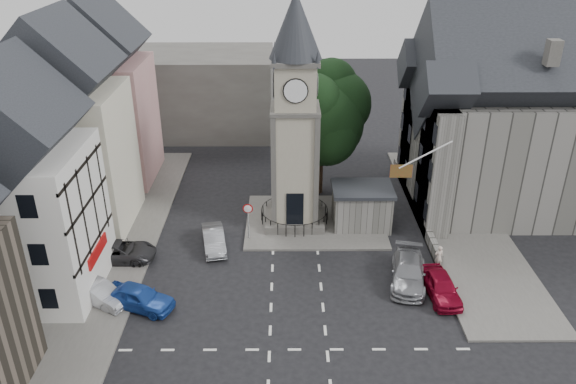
{
  "coord_description": "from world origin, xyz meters",
  "views": [
    {
      "loc": [
        -0.64,
        -27.97,
        20.34
      ],
      "look_at": [
        -0.49,
        5.0,
        3.96
      ],
      "focal_mm": 35.0,
      "sensor_mm": 36.0,
      "label": 1
    }
  ],
  "objects_px": {
    "clock_tower": "(295,117)",
    "stone_shelter": "(362,206)",
    "car_east_red": "(441,286)",
    "pedestrian": "(439,257)",
    "car_west_blue": "(139,297)"
  },
  "relations": [
    {
      "from": "clock_tower",
      "to": "stone_shelter",
      "type": "distance_m",
      "value": 8.15
    },
    {
      "from": "car_east_red",
      "to": "stone_shelter",
      "type": "bearing_deg",
      "value": 109.11
    },
    {
      "from": "stone_shelter",
      "to": "pedestrian",
      "type": "xyz_separation_m",
      "value": [
        4.26,
        -5.5,
        -0.74
      ]
    },
    {
      "from": "clock_tower",
      "to": "car_west_blue",
      "type": "bearing_deg",
      "value": -132.33
    },
    {
      "from": "stone_shelter",
      "to": "car_east_red",
      "type": "xyz_separation_m",
      "value": [
        3.7,
        -8.46,
        -0.85
      ]
    },
    {
      "from": "clock_tower",
      "to": "stone_shelter",
      "type": "xyz_separation_m",
      "value": [
        4.8,
        -0.49,
        -6.57
      ]
    },
    {
      "from": "clock_tower",
      "to": "pedestrian",
      "type": "height_order",
      "value": "clock_tower"
    },
    {
      "from": "car_west_blue",
      "to": "car_east_red",
      "type": "relative_size",
      "value": 1.03
    },
    {
      "from": "car_west_blue",
      "to": "car_east_red",
      "type": "bearing_deg",
      "value": -65.45
    },
    {
      "from": "stone_shelter",
      "to": "clock_tower",
      "type": "bearing_deg",
      "value": 174.16
    },
    {
      "from": "clock_tower",
      "to": "car_west_blue",
      "type": "height_order",
      "value": "clock_tower"
    },
    {
      "from": "clock_tower",
      "to": "stone_shelter",
      "type": "relative_size",
      "value": 3.78
    },
    {
      "from": "car_west_blue",
      "to": "clock_tower",
      "type": "bearing_deg",
      "value": -20.95
    },
    {
      "from": "pedestrian",
      "to": "car_east_red",
      "type": "bearing_deg",
      "value": 65.29
    },
    {
      "from": "stone_shelter",
      "to": "car_west_blue",
      "type": "height_order",
      "value": "stone_shelter"
    }
  ]
}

